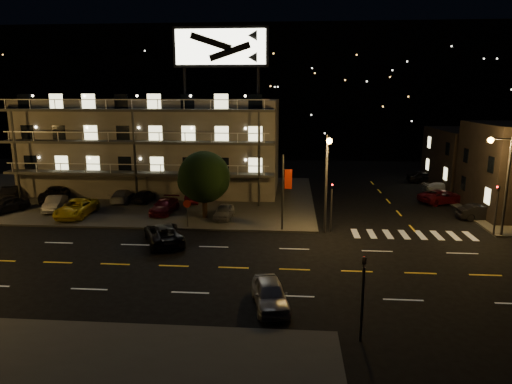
# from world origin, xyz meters

# --- Properties ---
(ground) EXTENTS (140.00, 140.00, 0.00)m
(ground) POSITION_xyz_m (0.00, 0.00, 0.00)
(ground) COLOR black
(ground) RESTS_ON ground
(curb_nw) EXTENTS (44.00, 24.00, 0.15)m
(curb_nw) POSITION_xyz_m (-14.00, 20.00, 0.07)
(curb_nw) COLOR #3C3D3A
(curb_nw) RESTS_ON ground
(motel) EXTENTS (28.00, 13.80, 18.10)m
(motel) POSITION_xyz_m (-9.94, 23.88, 5.34)
(motel) COLOR gray
(motel) RESTS_ON ground
(side_bldg_back) EXTENTS (14.06, 12.00, 7.00)m
(side_bldg_back) POSITION_xyz_m (29.99, 28.00, 3.50)
(side_bldg_back) COLOR black
(side_bldg_back) RESTS_ON ground
(hill_backdrop) EXTENTS (120.00, 25.00, 24.00)m
(hill_backdrop) POSITION_xyz_m (-5.94, 68.78, 11.55)
(hill_backdrop) COLOR black
(hill_backdrop) RESTS_ON ground
(streetlight_nc) EXTENTS (0.44, 1.92, 8.00)m
(streetlight_nc) POSITION_xyz_m (8.50, 7.94, 4.96)
(streetlight_nc) COLOR #2D2D30
(streetlight_nc) RESTS_ON ground
(streetlight_ne) EXTENTS (1.92, 0.44, 8.00)m
(streetlight_ne) POSITION_xyz_m (22.14, 8.30, 4.96)
(streetlight_ne) COLOR #2D2D30
(streetlight_ne) RESTS_ON ground
(signal_nw) EXTENTS (0.20, 0.27, 4.60)m
(signal_nw) POSITION_xyz_m (9.00, 8.50, 2.57)
(signal_nw) COLOR #2D2D30
(signal_nw) RESTS_ON ground
(signal_sw) EXTENTS (0.20, 0.27, 4.60)m
(signal_sw) POSITION_xyz_m (9.00, -8.50, 2.57)
(signal_sw) COLOR #2D2D30
(signal_sw) RESTS_ON ground
(signal_ne) EXTENTS (0.27, 0.20, 4.60)m
(signal_ne) POSITION_xyz_m (22.00, 8.50, 2.57)
(signal_ne) COLOR #2D2D30
(signal_ne) RESTS_ON ground
(banner_north) EXTENTS (0.83, 0.16, 6.40)m
(banner_north) POSITION_xyz_m (5.09, 8.40, 3.43)
(banner_north) COLOR #2D2D30
(banner_north) RESTS_ON ground
(stop_sign) EXTENTS (0.91, 0.11, 2.61)m
(stop_sign) POSITION_xyz_m (-3.00, 8.57, 1.71)
(stop_sign) COLOR #2D2D30
(stop_sign) RESTS_ON ground
(tree) EXTENTS (4.82, 4.65, 6.07)m
(tree) POSITION_xyz_m (-2.12, 11.57, 3.76)
(tree) COLOR black
(tree) RESTS_ON curb_nw
(lot_car_0) EXTENTS (3.29, 4.59, 1.45)m
(lot_car_0) POSITION_xyz_m (-21.23, 11.93, 0.88)
(lot_car_0) COLOR black
(lot_car_0) RESTS_ON curb_nw
(lot_car_1) EXTENTS (2.29, 4.35, 1.36)m
(lot_car_1) POSITION_xyz_m (-16.98, 12.99, 0.83)
(lot_car_1) COLOR gray
(lot_car_1) RESTS_ON curb_nw
(lot_car_2) EXTENTS (2.57, 5.42, 1.50)m
(lot_car_2) POSITION_xyz_m (-13.97, 11.16, 0.90)
(lot_car_2) COLOR yellow
(lot_car_2) RESTS_ON curb_nw
(lot_car_3) EXTENTS (2.14, 4.62, 1.31)m
(lot_car_3) POSITION_xyz_m (-6.20, 12.92, 0.80)
(lot_car_3) COLOR #520B14
(lot_car_3) RESTS_ON curb_nw
(lot_car_4) EXTENTS (1.67, 3.69, 1.23)m
(lot_car_4) POSITION_xyz_m (-0.34, 11.51, 0.77)
(lot_car_4) COLOR gray
(lot_car_4) RESTS_ON curb_nw
(lot_car_5) EXTENTS (3.03, 4.57, 1.42)m
(lot_car_5) POSITION_xyz_m (-24.18, 17.45, 0.86)
(lot_car_5) COLOR black
(lot_car_5) RESTS_ON curb_nw
(lot_car_6) EXTENTS (3.73, 5.94, 1.53)m
(lot_car_6) POSITION_xyz_m (-18.97, 17.22, 0.92)
(lot_car_6) COLOR black
(lot_car_6) RESTS_ON curb_nw
(lot_car_7) EXTENTS (2.14, 4.59, 1.30)m
(lot_car_7) POSITION_xyz_m (-11.74, 16.99, 0.80)
(lot_car_7) COLOR gray
(lot_car_7) RESTS_ON curb_nw
(lot_car_8) EXTENTS (2.07, 4.02, 1.31)m
(lot_car_8) POSITION_xyz_m (-9.44, 17.12, 0.80)
(lot_car_8) COLOR black
(lot_car_8) RESTS_ON curb_nw
(lot_car_9) EXTENTS (1.81, 3.99, 1.27)m
(lot_car_9) POSITION_xyz_m (-4.48, 17.39, 0.78)
(lot_car_9) COLOR #520B14
(lot_car_9) RESTS_ON curb_nw
(side_car_0) EXTENTS (4.27, 1.57, 1.40)m
(side_car_0) POSITION_xyz_m (22.94, 13.24, 0.70)
(side_car_0) COLOR black
(side_car_0) RESTS_ON ground
(side_car_1) EXTENTS (5.63, 4.20, 1.42)m
(side_car_1) POSITION_xyz_m (21.44, 19.54, 0.71)
(side_car_1) COLOR #520B14
(side_car_1) RESTS_ON ground
(side_car_2) EXTENTS (4.29, 1.88, 1.23)m
(side_car_2) POSITION_xyz_m (22.97, 24.38, 0.61)
(side_car_2) COLOR gray
(side_car_2) RESTS_ON ground
(side_car_3) EXTENTS (4.41, 2.04, 1.46)m
(side_car_3) POSITION_xyz_m (22.66, 30.87, 0.73)
(side_car_3) COLOR black
(side_car_3) RESTS_ON ground
(road_car_east) EXTENTS (2.50, 4.49, 1.44)m
(road_car_east) POSITION_xyz_m (4.65, -5.33, 0.72)
(road_car_east) COLOR gray
(road_car_east) RESTS_ON ground
(road_car_west) EXTENTS (4.50, 5.97, 1.51)m
(road_car_west) POSITION_xyz_m (-3.97, 4.65, 0.75)
(road_car_west) COLOR black
(road_car_west) RESTS_ON ground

